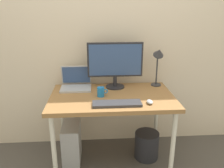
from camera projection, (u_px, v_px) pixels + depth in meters
ground_plane at (112, 159)px, 2.56m from camera, size 6.00×6.00×0.00m
back_wall at (109, 34)px, 2.54m from camera, size 4.40×0.04×2.60m
desk at (112, 102)px, 2.34m from camera, size 1.22×0.74×0.75m
monitor at (115, 62)px, 2.45m from camera, size 0.58×0.20×0.49m
laptop at (76, 83)px, 2.51m from camera, size 0.32×0.26×0.23m
desk_lamp at (158, 58)px, 2.47m from camera, size 0.11×0.16×0.44m
keyboard at (117, 104)px, 2.10m from camera, size 0.44×0.14×0.02m
mouse at (150, 102)px, 2.12m from camera, size 0.06×0.09×0.03m
coffee_mug at (101, 92)px, 2.28m from camera, size 0.11×0.07×0.09m
computer_tower at (72, 142)px, 2.50m from camera, size 0.18×0.36×0.42m
wastebasket at (147, 145)px, 2.56m from camera, size 0.26×0.26×0.30m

